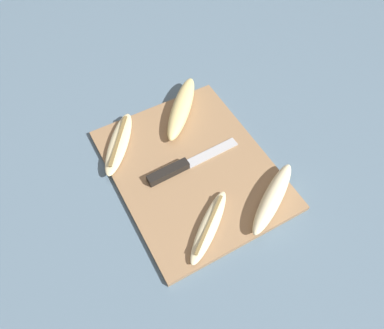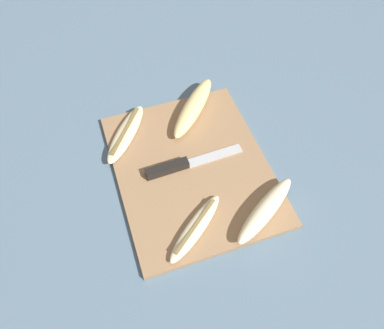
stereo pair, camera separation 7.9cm
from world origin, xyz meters
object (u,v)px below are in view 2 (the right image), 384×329
at_px(banana_cream_curved, 126,133).
at_px(banana_pale_long, 196,228).
at_px(banana_bright_far, 265,210).
at_px(banana_golden_short, 193,107).
at_px(knife, 177,166).

relative_size(banana_cream_curved, banana_pale_long, 1.09).
bearing_deg(banana_pale_long, banana_bright_far, 84.97).
distance_m(banana_golden_short, banana_bright_far, 0.30).
bearing_deg(banana_bright_far, banana_pale_long, -95.03).
relative_size(banana_pale_long, banana_golden_short, 0.85).
xyz_separation_m(banana_golden_short, banana_bright_far, (0.30, 0.04, 0.00)).
xyz_separation_m(knife, banana_bright_far, (0.16, 0.13, 0.01)).
bearing_deg(banana_cream_curved, knife, 34.24).
xyz_separation_m(banana_cream_curved, banana_bright_far, (0.28, 0.21, 0.01)).
bearing_deg(knife, banana_cream_curved, -147.62).
bearing_deg(banana_pale_long, banana_cream_curved, -164.92).
height_order(knife, banana_cream_curved, banana_cream_curved).
distance_m(banana_pale_long, banana_golden_short, 0.30).
relative_size(knife, banana_golden_short, 1.23).
height_order(banana_pale_long, banana_bright_far, banana_bright_far).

